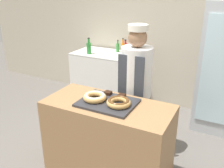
{
  "coord_description": "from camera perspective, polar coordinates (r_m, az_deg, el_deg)",
  "views": [
    {
      "loc": [
        1.08,
        -2.0,
        2.01
      ],
      "look_at": [
        0.0,
        0.1,
        1.08
      ],
      "focal_mm": 40.0,
      "sensor_mm": 36.0,
      "label": 1
    }
  ],
  "objects": [
    {
      "name": "bottle_green_b",
      "position": [
        4.45,
        1.32,
        8.4
      ],
      "size": [
        0.06,
        0.06,
        0.21
      ],
      "color": "#2D8C38",
      "rests_on": "chest_freezer"
    },
    {
      "name": "donut_light_glaze",
      "position": [
        2.55,
        -3.96,
        -2.92
      ],
      "size": [
        0.24,
        0.24,
        0.06
      ],
      "color": "tan",
      "rests_on": "serving_tray"
    },
    {
      "name": "display_counter",
      "position": [
        2.76,
        -0.98,
        -12.96
      ],
      "size": [
        1.32,
        0.6,
        0.9
      ],
      "color": "#997047",
      "rests_on": "ground_plane"
    },
    {
      "name": "serving_tray",
      "position": [
        2.52,
        -1.04,
        -4.29
      ],
      "size": [
        0.56,
        0.44,
        0.02
      ],
      "color": "#2D2D33",
      "rests_on": "display_counter"
    },
    {
      "name": "donut_chocolate_glaze",
      "position": [
        2.43,
        1.52,
        -4.13
      ],
      "size": [
        0.24,
        0.24,
        0.06
      ],
      "color": "tan",
      "rests_on": "serving_tray"
    },
    {
      "name": "wall_back",
      "position": [
        4.32,
        12.76,
        12.26
      ],
      "size": [
        8.0,
        0.06,
        2.7
      ],
      "color": "#BCB29E",
      "rests_on": "ground_plane"
    },
    {
      "name": "bottle_orange",
      "position": [
        4.26,
        2.51,
        8.15
      ],
      "size": [
        0.06,
        0.06,
        0.28
      ],
      "color": "orange",
      "rests_on": "chest_freezer"
    },
    {
      "name": "brownie_back_left",
      "position": [
        2.68,
        -0.94,
        -2.04
      ],
      "size": [
        0.07,
        0.07,
        0.03
      ],
      "color": "black",
      "rests_on": "serving_tray"
    },
    {
      "name": "bottle_green",
      "position": [
        4.33,
        -5.31,
        8.27
      ],
      "size": [
        0.08,
        0.08,
        0.28
      ],
      "color": "#2D8C38",
      "rests_on": "chest_freezer"
    },
    {
      "name": "chest_freezer",
      "position": [
        4.54,
        -1.63,
        1.59
      ],
      "size": [
        1.08,
        0.66,
        0.91
      ],
      "color": "white",
      "rests_on": "ground_plane"
    },
    {
      "name": "bottle_red",
      "position": [
        4.45,
        3.06,
        8.41
      ],
      "size": [
        0.07,
        0.07,
        0.22
      ],
      "color": "red",
      "rests_on": "chest_freezer"
    },
    {
      "name": "brownie_back_right",
      "position": [
        2.61,
        2.25,
        -2.7
      ],
      "size": [
        0.07,
        0.07,
        0.03
      ],
      "color": "black",
      "rests_on": "serving_tray"
    },
    {
      "name": "baker_person",
      "position": [
        2.98,
        5.4,
        -1.35
      ],
      "size": [
        0.36,
        0.36,
        1.62
      ],
      "color": "#4C4C51",
      "rests_on": "ground_plane"
    }
  ]
}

